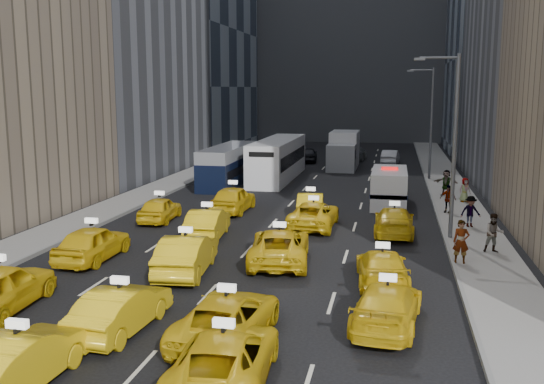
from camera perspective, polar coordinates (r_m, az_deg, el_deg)
The scene contains 38 objects.
ground at distance 20.63m, azimuth -7.76°, elevation -11.31°, with size 160.00×160.00×0.00m, color black.
sidewalk_west at distance 46.94m, azimuth -9.87°, elevation 0.63°, with size 3.00×90.00×0.15m, color gray.
sidewalk_east at distance 43.95m, azimuth 16.57°, elevation -0.24°, with size 3.00×90.00×0.15m, color gray.
curb_west at distance 46.43m, azimuth -8.20°, elevation 0.60°, with size 0.15×90.00×0.18m, color slate.
curb_east at distance 43.84m, azimuth 14.69°, elevation -0.16°, with size 0.15×90.00×0.18m, color slate.
streetlight_near at distance 30.37m, azimuth 16.62°, elevation 4.69°, with size 2.15×0.22×9.00m.
streetlight_far at distance 50.28m, azimuth 14.66°, elevation 6.61°, with size 2.15×0.22×9.00m.
taxi_1 at distance 16.81m, azimuth -22.64°, elevation -14.37°, with size 1.53×4.40×1.45m, color yellow.
taxi_2 at distance 15.79m, azimuth -4.51°, elevation -15.30°, with size 2.33×5.06×1.41m, color yellow.
taxi_4 at distance 22.34m, azimuth -24.26°, elevation -8.21°, with size 1.94×4.83×1.65m, color yellow.
taxi_5 at distance 19.43m, azimuth -14.02°, elevation -10.65°, with size 1.49×4.28×1.41m, color yellow.
taxi_6 at distance 18.33m, azimuth -4.24°, elevation -11.69°, with size 2.29×4.98×1.38m, color yellow.
taxi_7 at distance 19.57m, azimuth 10.78°, elevation -10.44°, with size 1.92×4.73×1.37m, color yellow.
taxi_8 at distance 27.42m, azimuth -16.54°, elevation -4.62°, with size 1.82×4.53×1.54m, color yellow.
taxi_9 at distance 24.69m, azimuth -8.08°, elevation -5.82°, with size 1.69×4.84×1.59m, color yellow.
taxi_10 at distance 25.95m, azimuth 0.72°, elevation -5.11°, with size 2.42×5.24×1.46m, color yellow.
taxi_11 at distance 23.52m, azimuth 10.32°, elevation -7.02°, with size 1.85×4.56×1.32m, color yellow.
taxi_12 at distance 34.59m, azimuth -10.51°, elevation -1.58°, with size 1.63×4.06×1.38m, color yellow.
taxi_13 at distance 30.32m, azimuth -6.10°, elevation -2.96°, with size 1.58×4.53×1.49m, color yellow.
taxi_14 at distance 32.51m, azimuth 3.93°, elevation -2.15°, with size 2.32×5.02×1.40m, color yellow.
taxi_15 at distance 31.48m, azimuth 11.42°, elevation -2.71°, with size 1.97×4.84×1.40m, color yellow.
taxi_16 at distance 36.56m, azimuth -3.68°, elevation -0.65°, with size 1.89×4.70×1.60m, color yellow.
taxi_17 at distance 35.53m, azimuth 3.65°, elevation -1.14°, with size 1.45×4.16×1.37m, color yellow.
nypd_van at distance 39.38m, azimuth 10.96°, elevation 0.39°, with size 2.90×5.91×2.44m.
double_decker at distance 47.28m, azimuth -4.08°, elevation 2.50°, with size 3.05×10.21×2.93m.
city_bus at distance 49.81m, azimuth 0.56°, elevation 3.09°, with size 3.35×12.78×3.27m.
box_truck at distance 57.10m, azimuth 6.76°, elevation 3.91°, with size 3.13×7.55×3.37m.
misc_car_0 at distance 44.71m, azimuth 10.90°, elevation 1.04°, with size 1.61×4.61×1.52m, color #A1A2A8.
misc_car_1 at distance 58.34m, azimuth -2.18°, elevation 3.14°, with size 2.29×4.97×1.38m, color black.
misc_car_2 at distance 63.67m, azimuth 7.89°, elevation 3.61°, with size 1.95×4.79×1.39m, color slate.
misc_car_3 at distance 61.53m, azimuth 3.39°, elevation 3.54°, with size 1.80×4.47×1.52m, color black.
misc_car_4 at distance 61.00m, azimuth 11.07°, elevation 3.26°, with size 1.48×4.25×1.40m, color #B7B8BF.
pedestrian_0 at distance 26.54m, azimuth 17.37°, elevation -4.48°, with size 0.67×0.44×1.83m, color gray.
pedestrian_1 at distance 28.70m, azimuth 20.16°, elevation -3.65°, with size 0.85×0.47×1.76m, color gray.
pedestrian_2 at distance 33.57m, azimuth 18.18°, elevation -1.75°, with size 1.07×0.44×1.65m, color gray.
pedestrian_3 at distance 37.06m, azimuth 16.23°, elevation -0.62°, with size 0.96×0.44×1.63m, color gray.
pedestrian_4 at distance 40.89m, azimuth 17.68°, elevation 0.19°, with size 0.76×0.42×1.56m, color gray.
pedestrian_5 at distance 42.90m, azimuth 16.07°, elevation 0.85°, with size 1.64×0.47×1.77m, color gray.
Camera 1 is at (6.47, -18.15, 7.37)m, focal length 40.00 mm.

